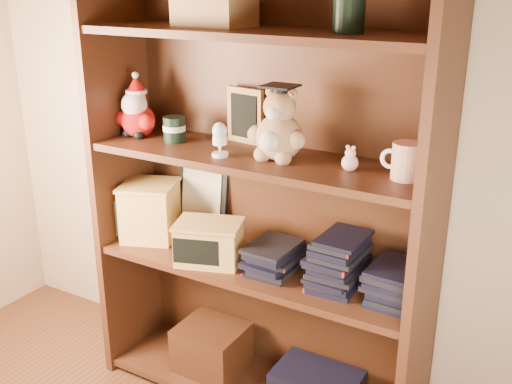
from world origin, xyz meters
TOP-DOWN VIEW (x-y plane):
  - bookcase at (-0.13, 1.36)m, footprint 1.20×0.35m
  - shelf_lower at (-0.12, 1.30)m, footprint 1.14×0.33m
  - shelf_upper at (-0.12, 1.30)m, footprint 1.14×0.33m
  - santa_plush at (-0.62, 1.30)m, footprint 0.17×0.12m
  - teachers_tin at (-0.46, 1.30)m, footprint 0.08×0.08m
  - chalkboard_plaque at (-0.23, 1.42)m, footprint 0.15×0.09m
  - egg_cup at (-0.22, 1.23)m, footprint 0.05×0.05m
  - grad_teddy_bear at (-0.04, 1.30)m, footprint 0.20×0.17m
  - pink_figurine at (0.20, 1.31)m, footprint 0.05×0.05m
  - teacher_mug at (0.37, 1.30)m, footprint 0.12×0.09m
  - certificate_frame at (-0.45, 1.44)m, footprint 0.22×0.06m
  - treats_box at (-0.59, 1.30)m, footprint 0.26×0.26m
  - pencils_box at (-0.28, 1.24)m, footprint 0.27×0.23m
  - book_stack_left at (-0.04, 1.30)m, footprint 0.14×0.20m
  - book_stack_mid at (0.18, 1.30)m, footprint 0.14×0.20m
  - book_stack_right at (0.38, 1.30)m, footprint 0.14×0.20m

SIDE VIEW (x-z plane):
  - shelf_lower at x=-0.12m, z-range 0.53..0.55m
  - book_stack_left at x=-0.04m, z-range 0.55..0.65m
  - book_stack_right at x=0.38m, z-range 0.55..0.66m
  - pencils_box at x=-0.28m, z-range 0.55..0.70m
  - book_stack_mid at x=0.18m, z-range 0.55..0.73m
  - treats_box at x=-0.59m, z-range 0.55..0.77m
  - certificate_frame at x=-0.45m, z-range 0.55..0.83m
  - bookcase at x=-0.13m, z-range -0.02..1.58m
  - shelf_upper at x=-0.12m, z-range 0.93..0.95m
  - pink_figurine at x=0.20m, z-range 0.94..1.02m
  - teachers_tin at x=-0.46m, z-range 0.95..1.04m
  - teacher_mug at x=0.37m, z-range 0.95..1.06m
  - egg_cup at x=-0.22m, z-range 0.95..1.07m
  - santa_plush at x=-0.62m, z-range 0.92..1.16m
  - grad_teddy_bear at x=-0.04m, z-range 0.92..1.16m
  - chalkboard_plaque at x=-0.23m, z-range 0.95..1.14m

